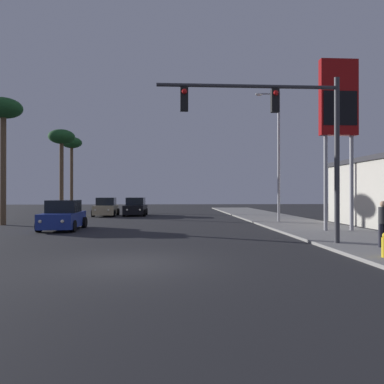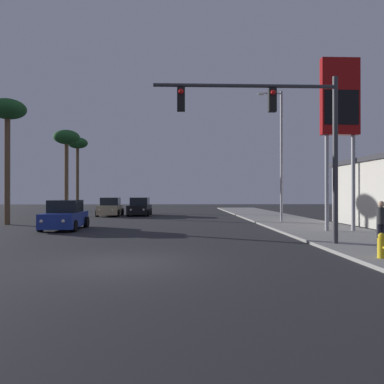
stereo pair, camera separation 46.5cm
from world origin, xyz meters
name	(u,v)px [view 2 (the right image)]	position (x,y,z in m)	size (l,w,h in m)	color
ground_plane	(121,263)	(0.00, 0.00, 0.00)	(120.00, 120.00, 0.00)	#28282B
sidewalk_right	(315,228)	(9.50, 10.00, 0.06)	(5.00, 60.00, 0.12)	gray
car_tan	(110,208)	(-4.58, 23.45, 0.76)	(2.04, 4.34, 1.68)	tan
car_black	(140,207)	(-1.94, 23.95, 0.76)	(2.04, 4.34, 1.68)	black
car_blue	(65,216)	(-4.81, 10.55, 0.76)	(2.04, 4.34, 1.68)	navy
traffic_light_mast	(284,125)	(5.76, 3.25, 4.72)	(7.17, 0.36, 6.50)	#38383D
street_lamp	(280,149)	(8.65, 14.46, 5.12)	(1.74, 0.24, 9.00)	#99999E
gas_station_sign	(340,106)	(10.11, 8.11, 6.62)	(2.00, 0.42, 9.00)	#99999E
fire_hydrant	(382,246)	(7.79, -0.07, 0.49)	(0.24, 0.34, 0.76)	gold
pedestrian_on_sidewalk	(381,222)	(8.93, 2.00, 1.03)	(0.34, 0.32, 1.67)	#23232D
palm_tree_far	(78,147)	(-10.40, 34.00, 7.61)	(2.40, 2.40, 8.76)	brown
palm_tree_mid	(66,141)	(-8.73, 24.00, 6.89)	(2.40, 2.40, 7.96)	brown
palm_tree_near	(7,116)	(-9.62, 14.00, 7.21)	(2.40, 2.40, 8.31)	brown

